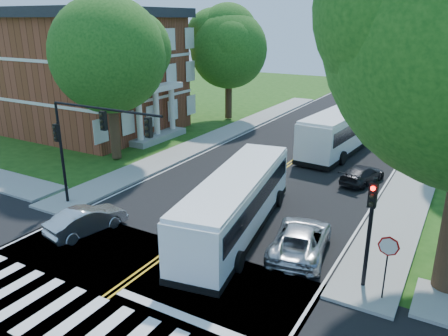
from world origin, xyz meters
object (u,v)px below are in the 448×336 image
Objects in this scene: signal_ne at (370,219)px; dark_sedan at (362,174)px; signal_nw at (89,134)px; bus_lead at (237,202)px; bus_follow at (344,128)px; hatchback at (87,220)px; suv at (301,239)px.

dark_sedan is at bearing 103.49° from signal_ne.
bus_lead is at bearing 13.79° from signal_nw.
signal_ne reaches higher than dark_sedan.
bus_follow is at bearing -101.93° from bus_lead.
signal_nw is at bearing -179.95° from signal_ne.
bus_follow is at bearing 66.33° from signal_nw.
hatchback is 10.25m from suv.
bus_follow is 2.58× the size of suv.
signal_ne is 0.90× the size of suv.
signal_nw is 1.86× the size of dark_sedan.
hatchback reaches higher than dark_sedan.
hatchback is at bearing 67.58° from dark_sedan.
dark_sedan is (3.12, -6.86, -1.15)m from bus_follow.
signal_nw is at bearing -2.48° from suv.
signal_nw reaches higher than suv.
dark_sedan is at bearing 46.10° from signal_nw.
bus_lead is (-6.53, 1.83, -1.41)m from signal_ne.
signal_nw is 14.13m from signal_ne.
hatchback is (-12.78, -1.90, -2.31)m from signal_ne.
hatchback is (-6.85, -20.44, -1.06)m from bus_follow.
signal_ne is at bearing 117.36° from dark_sedan.
signal_ne is 4.08m from suv.
hatchback is at bearing 21.04° from bus_lead.
signal_nw is 1.46× the size of suv.
bus_follow is at bearing -96.97° from hatchback.
bus_lead is 2.95× the size of hatchback.
signal_nw is 0.62× the size of bus_lead.
signal_nw reaches higher than bus_follow.
hatchback is at bearing -171.55° from signal_ne.
suv reaches higher than dark_sedan.
bus_follow is (-5.92, 18.54, -1.25)m from signal_ne.
hatchback is at bearing 76.30° from bus_follow.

